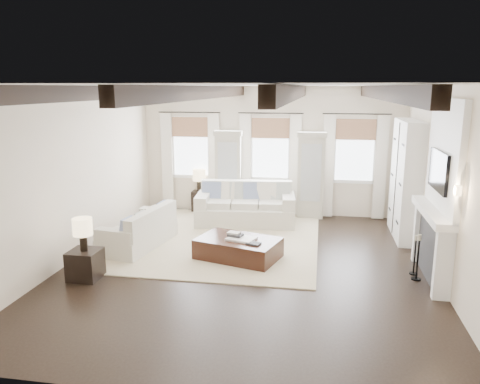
% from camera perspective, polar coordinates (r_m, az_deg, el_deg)
% --- Properties ---
extents(ground, '(7.50, 7.50, 0.00)m').
position_cam_1_polar(ground, '(8.56, 0.86, -9.04)').
color(ground, black).
rests_on(ground, ground).
extents(room_shell, '(6.54, 7.54, 3.22)m').
position_cam_1_polar(room_shell, '(8.86, 6.61, 4.30)').
color(room_shell, '#F2E2CA').
rests_on(room_shell, ground).
extents(area_rug, '(3.94, 4.49, 0.02)m').
position_cam_1_polar(area_rug, '(9.97, -2.02, -5.80)').
color(area_rug, beige).
rests_on(area_rug, ground).
extents(sofa_back, '(2.38, 1.25, 0.98)m').
position_cam_1_polar(sofa_back, '(11.05, 0.68, -1.83)').
color(sofa_back, silver).
rests_on(sofa_back, ground).
extents(sofa_left, '(1.12, 1.97, 0.80)m').
position_cam_1_polar(sofa_left, '(9.69, -11.99, -4.71)').
color(sofa_left, silver).
rests_on(sofa_left, ground).
extents(ottoman, '(1.69, 1.31, 0.39)m').
position_cam_1_polar(ottoman, '(8.86, -0.21, -6.92)').
color(ottoman, black).
rests_on(ottoman, ground).
extents(tray, '(0.59, 0.51, 0.04)m').
position_cam_1_polar(tray, '(8.74, 0.17, -5.71)').
color(tray, white).
rests_on(tray, ottoman).
extents(book_lower, '(0.31, 0.27, 0.04)m').
position_cam_1_polar(book_lower, '(8.82, -0.55, -5.27)').
color(book_lower, '#262628').
rests_on(book_lower, tray).
extents(book_upper, '(0.26, 0.23, 0.03)m').
position_cam_1_polar(book_upper, '(8.84, -0.77, -5.00)').
color(book_upper, beige).
rests_on(book_upper, book_lower).
extents(book_loose, '(0.28, 0.24, 0.03)m').
position_cam_1_polar(book_loose, '(8.50, 1.67, -6.30)').
color(book_loose, '#262628').
rests_on(book_loose, ottoman).
extents(side_table_front, '(0.50, 0.50, 0.50)m').
position_cam_1_polar(side_table_front, '(8.38, -18.34, -8.38)').
color(side_table_front, black).
rests_on(side_table_front, ground).
extents(lamp_front, '(0.32, 0.32, 0.56)m').
position_cam_1_polar(lamp_front, '(8.19, -18.64, -4.26)').
color(lamp_front, black).
rests_on(lamp_front, side_table_front).
extents(side_table_back, '(0.36, 0.36, 0.54)m').
position_cam_1_polar(side_table_back, '(12.21, -4.94, -1.10)').
color(side_table_back, black).
rests_on(side_table_back, ground).
extents(lamp_back, '(0.33, 0.33, 0.56)m').
position_cam_1_polar(lamp_back, '(12.07, -5.00, 1.91)').
color(lamp_back, black).
rests_on(lamp_back, side_table_back).
extents(candlestick_near, '(0.16, 0.16, 0.79)m').
position_cam_1_polar(candlestick_near, '(8.43, 20.83, -7.88)').
color(candlestick_near, black).
rests_on(candlestick_near, ground).
extents(candlestick_far, '(0.14, 0.14, 0.70)m').
position_cam_1_polar(candlestick_far, '(8.66, 20.51, -7.56)').
color(candlestick_far, black).
rests_on(candlestick_far, ground).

